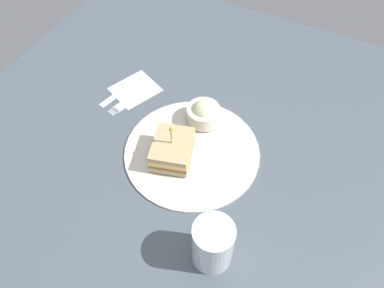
% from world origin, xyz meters
% --- Properties ---
extents(ground_plane, '(1.04, 1.04, 0.02)m').
position_xyz_m(ground_plane, '(0.00, 0.00, -0.01)').
color(ground_plane, '#4C5660').
extents(plate, '(0.28, 0.28, 0.01)m').
position_xyz_m(plate, '(0.00, 0.00, 0.00)').
color(plate, silver).
rests_on(plate, ground_plane).
extents(sandwich_half_center, '(0.11, 0.10, 0.09)m').
position_xyz_m(sandwich_half_center, '(0.03, -0.03, 0.03)').
color(sandwich_half_center, tan).
rests_on(sandwich_half_center, plate).
extents(coleslaw_bowl, '(0.07, 0.07, 0.05)m').
position_xyz_m(coleslaw_bowl, '(-0.08, -0.01, 0.03)').
color(coleslaw_bowl, silver).
rests_on(coleslaw_bowl, plate).
extents(drink_glass, '(0.07, 0.07, 0.10)m').
position_xyz_m(drink_glass, '(0.18, 0.13, 0.04)').
color(drink_glass, gold).
rests_on(drink_glass, ground_plane).
extents(napkin, '(0.13, 0.12, 0.00)m').
position_xyz_m(napkin, '(-0.10, -0.20, 0.00)').
color(napkin, white).
rests_on(napkin, ground_plane).
extents(fork, '(0.13, 0.05, 0.00)m').
position_xyz_m(fork, '(-0.06, -0.20, 0.00)').
color(fork, silver).
rests_on(fork, ground_plane).
extents(knife, '(0.12, 0.04, 0.00)m').
position_xyz_m(knife, '(-0.07, -0.23, 0.00)').
color(knife, silver).
rests_on(knife, ground_plane).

